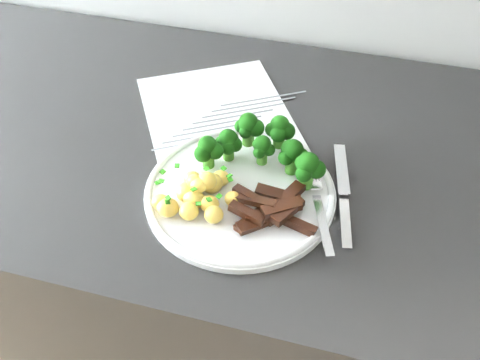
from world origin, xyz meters
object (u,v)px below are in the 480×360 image
fork (320,210)px  knife (344,205)px  plate (240,192)px  broccoli (264,146)px  potatoes (197,194)px  beef_strips (272,209)px  counter (243,307)px  recipe_paper (222,124)px

fork → knife: (0.03, 0.03, -0.01)m
plate → broccoli: size_ratio=1.43×
potatoes → fork: size_ratio=0.71×
broccoli → beef_strips: 0.10m
plate → potatoes: size_ratio=2.29×
counter → recipe_paper: bearing=139.4°
plate → broccoli: broccoli is taller
recipe_paper → beef_strips: bearing=-54.8°
plate → fork: 0.11m
plate → potatoes: 0.06m
broccoli → knife: 0.14m
potatoes → beef_strips: (0.10, 0.00, -0.00)m
broccoli → fork: (0.09, -0.07, -0.03)m
broccoli → recipe_paper: bearing=136.8°
recipe_paper → potatoes: 0.18m
counter → plate: plate is taller
recipe_paper → beef_strips: 0.21m
recipe_paper → fork: bearing=-40.5°
broccoli → beef_strips: size_ratio=1.51×
recipe_paper → knife: 0.25m
knife → broccoli: bearing=158.7°
plate → broccoli: (0.02, 0.06, 0.04)m
potatoes → beef_strips: size_ratio=0.95×
counter → fork: (0.13, -0.11, 0.47)m
beef_strips → recipe_paper: bearing=125.2°
plate → beef_strips: 0.06m
recipe_paper → potatoes: potatoes is taller
recipe_paper → broccoli: bearing=-43.2°
plate → recipe_paper: bearing=116.0°
plate → knife: knife is taller
broccoli → fork: broccoli is taller
recipe_paper → fork: (0.18, -0.15, 0.02)m
potatoes → fork: 0.16m
beef_strips → counter: bearing=119.1°
knife → fork: bearing=-138.9°
plate → knife: 0.14m
potatoes → fork: (0.16, 0.02, -0.01)m
potatoes → knife: potatoes is taller
plate → fork: fork is taller
plate → potatoes: potatoes is taller
recipe_paper → plate: plate is taller
knife → counter: bearing=151.4°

